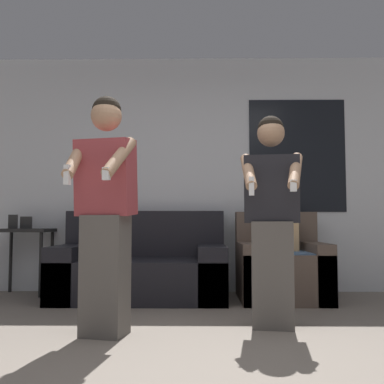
{
  "coord_description": "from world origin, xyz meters",
  "views": [
    {
      "loc": [
        -0.03,
        -2.38,
        0.77
      ],
      "look_at": [
        -0.07,
        0.89,
        1.0
      ],
      "focal_mm": 42.0,
      "sensor_mm": 36.0,
      "label": 1
    }
  ],
  "objects": [
    {
      "name": "ground_plane",
      "position": [
        0.0,
        0.0,
        0.0
      ],
      "size": [
        14.0,
        14.0,
        0.0
      ],
      "primitive_type": "plane",
      "color": "slate"
    },
    {
      "name": "wall_back",
      "position": [
        0.02,
        2.79,
        1.35
      ],
      "size": [
        5.95,
        0.07,
        2.7
      ],
      "color": "silver",
      "rests_on": "ground_plane"
    },
    {
      "name": "couch",
      "position": [
        -0.61,
        2.28,
        0.3
      ],
      "size": [
        1.72,
        0.96,
        0.91
      ],
      "color": "black",
      "rests_on": "ground_plane"
    },
    {
      "name": "armchair",
      "position": [
        0.81,
        2.23,
        0.32
      ],
      "size": [
        0.86,
        0.87,
        0.89
      ],
      "color": "brown",
      "rests_on": "ground_plane"
    },
    {
      "name": "side_table",
      "position": [
        -1.91,
        2.51,
        0.6
      ],
      "size": [
        0.55,
        0.44,
        0.86
      ],
      "color": "black",
      "rests_on": "ground_plane"
    },
    {
      "name": "person_left",
      "position": [
        -0.68,
        0.74,
        0.86
      ],
      "size": [
        0.46,
        0.53,
        1.68
      ],
      "color": "#56514C",
      "rests_on": "ground_plane"
    },
    {
      "name": "person_right",
      "position": [
        0.53,
        1.0,
        0.8
      ],
      "size": [
        0.47,
        0.52,
        1.59
      ],
      "color": "#56514C",
      "rests_on": "ground_plane"
    }
  ]
}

